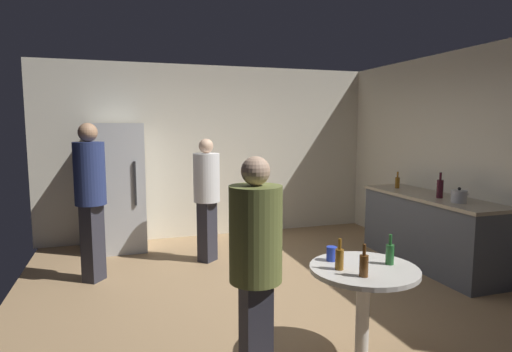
# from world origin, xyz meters

# --- Properties ---
(ground_plane) EXTENTS (5.20, 5.20, 0.10)m
(ground_plane) POSITION_xyz_m (0.00, 0.00, -0.05)
(ground_plane) COLOR #9E7C56
(wall_back) EXTENTS (5.32, 0.06, 2.70)m
(wall_back) POSITION_xyz_m (0.00, 2.63, 1.35)
(wall_back) COLOR silver
(wall_back) RESTS_ON ground_plane
(wall_side_right) EXTENTS (0.06, 5.20, 2.70)m
(wall_side_right) POSITION_xyz_m (2.63, 0.00, 1.35)
(wall_side_right) COLOR silver
(wall_side_right) RESTS_ON ground_plane
(refrigerator) EXTENTS (0.70, 0.68, 1.80)m
(refrigerator) POSITION_xyz_m (-1.45, 2.20, 0.90)
(refrigerator) COLOR silver
(refrigerator) RESTS_ON ground_plane
(kitchen_counter) EXTENTS (0.64, 2.05, 0.90)m
(kitchen_counter) POSITION_xyz_m (2.28, 0.28, 0.45)
(kitchen_counter) COLOR #4C515B
(kitchen_counter) RESTS_ON ground_plane
(kettle) EXTENTS (0.24, 0.17, 0.18)m
(kettle) POSITION_xyz_m (2.23, -0.23, 0.97)
(kettle) COLOR #B2B2B7
(kettle) RESTS_ON kitchen_counter
(wine_bottle_on_counter) EXTENTS (0.08, 0.08, 0.31)m
(wine_bottle_on_counter) POSITION_xyz_m (2.24, 0.09, 1.02)
(wine_bottle_on_counter) COLOR #3F141E
(wine_bottle_on_counter) RESTS_ON kitchen_counter
(beer_bottle_on_counter) EXTENTS (0.06, 0.06, 0.23)m
(beer_bottle_on_counter) POSITION_xyz_m (2.25, 0.93, 0.98)
(beer_bottle_on_counter) COLOR #8C5919
(beer_bottle_on_counter) RESTS_ON kitchen_counter
(foreground_table) EXTENTS (0.80, 0.80, 0.73)m
(foreground_table) POSITION_xyz_m (0.27, -1.42, 0.63)
(foreground_table) COLOR beige
(foreground_table) RESTS_ON ground_plane
(beer_bottle_amber) EXTENTS (0.06, 0.06, 0.23)m
(beer_bottle_amber) POSITION_xyz_m (0.07, -1.40, 0.82)
(beer_bottle_amber) COLOR #8C5919
(beer_bottle_amber) RESTS_ON foreground_table
(beer_bottle_brown) EXTENTS (0.06, 0.06, 0.23)m
(beer_bottle_brown) POSITION_xyz_m (0.16, -1.58, 0.82)
(beer_bottle_brown) COLOR #593314
(beer_bottle_brown) RESTS_ON foreground_table
(beer_bottle_green) EXTENTS (0.06, 0.06, 0.23)m
(beer_bottle_green) POSITION_xyz_m (0.48, -1.42, 0.82)
(beer_bottle_green) COLOR #26662D
(beer_bottle_green) RESTS_ON foreground_table
(plastic_cup_blue) EXTENTS (0.08, 0.08, 0.11)m
(plastic_cup_blue) POSITION_xyz_m (0.11, -1.21, 0.79)
(plastic_cup_blue) COLOR blue
(plastic_cup_blue) RESTS_ON foreground_table
(person_in_navy_shirt) EXTENTS (0.48, 0.48, 1.80)m
(person_in_navy_shirt) POSITION_xyz_m (-1.75, 0.99, 1.06)
(person_in_navy_shirt) COLOR #2D2D38
(person_in_navy_shirt) RESTS_ON ground_plane
(person_in_white_shirt) EXTENTS (0.48, 0.48, 1.60)m
(person_in_white_shirt) POSITION_xyz_m (-0.37, 1.30, 0.93)
(person_in_white_shirt) COLOR #2D2D38
(person_in_white_shirt) RESTS_ON ground_plane
(person_in_olive_shirt) EXTENTS (0.34, 0.34, 1.58)m
(person_in_olive_shirt) POSITION_xyz_m (-0.62, -1.55, 0.92)
(person_in_olive_shirt) COLOR #2D2D38
(person_in_olive_shirt) RESTS_ON ground_plane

